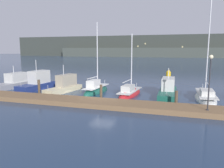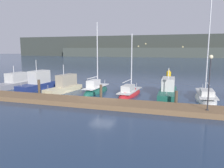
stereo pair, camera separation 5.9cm
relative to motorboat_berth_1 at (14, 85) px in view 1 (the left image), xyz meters
name	(u,v)px [view 1 (the left image)]	position (x,y,z in m)	size (l,w,h in m)	color
ground_plane	(103,100)	(14.40, -3.80, -0.36)	(400.00, 400.00, 0.00)	navy
dock	(95,103)	(14.40, -5.90, -0.13)	(38.40, 2.80, 0.45)	brown
mooring_pile_1	(39,88)	(7.08, -4.25, 0.59)	(0.28, 0.28, 1.89)	#4C3D2D
mooring_pile_2	(101,93)	(14.40, -4.25, 0.49)	(0.28, 0.28, 1.70)	#4C3D2D
mooring_pile_3	(176,99)	(21.73, -4.25, 0.39)	(0.28, 0.28, 1.49)	#4C3D2D
motorboat_berth_1	(14,85)	(0.00, 0.00, 0.00)	(3.10, 7.04, 3.51)	gray
motorboat_berth_2	(37,85)	(3.95, -0.31, 0.12)	(2.73, 6.46, 4.38)	navy
motorboat_berth_3	(64,89)	(8.23, -0.82, -0.03)	(2.90, 6.49, 4.03)	beige
sailboat_berth_4	(96,91)	(12.17, -0.03, -0.19)	(2.16, 5.88, 9.18)	#195647
sailboat_berth_5	(130,94)	(16.48, -0.20, -0.24)	(2.29, 6.30, 7.64)	red
motorboat_berth_6	(168,93)	(20.77, -0.10, 0.01)	(2.10, 6.94, 3.73)	#195647
sailboat_berth_7	(206,98)	(24.67, -0.07, -0.21)	(2.06, 7.25, 11.63)	white
channel_buoy	(168,75)	(20.00, 16.31, 0.31)	(1.25, 1.25, 1.83)	gold
dock_lamppost	(210,74)	(24.15, -6.38, 2.98)	(0.32, 0.32, 4.36)	#2D2D33
hillside_backdrop	(168,47)	(13.80, 134.76, 6.53)	(240.00, 23.00, 14.96)	#333833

